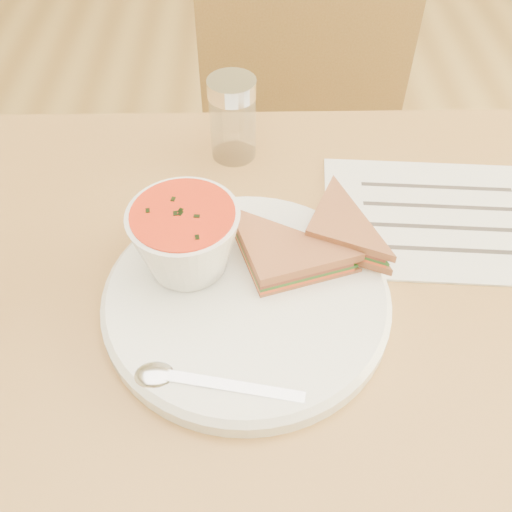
{
  "coord_description": "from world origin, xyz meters",
  "views": [
    {
      "loc": [
        -0.09,
        -0.34,
        1.21
      ],
      "look_at": [
        -0.08,
        0.03,
        0.8
      ],
      "focal_mm": 40.0,
      "sensor_mm": 36.0,
      "label": 1
    }
  ],
  "objects_px": {
    "plate": "(246,299)",
    "condiment_shaker": "(233,119)",
    "dining_table": "(312,459)",
    "chair_far": "(318,193)",
    "soup_bowl": "(186,242)"
  },
  "relations": [
    {
      "from": "chair_far",
      "to": "plate",
      "type": "relative_size",
      "value": 3.26
    },
    {
      "from": "plate",
      "to": "condiment_shaker",
      "type": "height_order",
      "value": "condiment_shaker"
    },
    {
      "from": "chair_far",
      "to": "condiment_shaker",
      "type": "bearing_deg",
      "value": 51.02
    },
    {
      "from": "condiment_shaker",
      "to": "dining_table",
      "type": "bearing_deg",
      "value": -66.96
    },
    {
      "from": "dining_table",
      "to": "chair_far",
      "type": "distance_m",
      "value": 0.5
    },
    {
      "from": "plate",
      "to": "soup_bowl",
      "type": "xyz_separation_m",
      "value": [
        -0.06,
        0.04,
        0.05
      ]
    },
    {
      "from": "plate",
      "to": "condiment_shaker",
      "type": "relative_size",
      "value": 2.69
    },
    {
      "from": "dining_table",
      "to": "chair_far",
      "type": "relative_size",
      "value": 1.06
    },
    {
      "from": "chair_far",
      "to": "soup_bowl",
      "type": "distance_m",
      "value": 0.59
    },
    {
      "from": "chair_far",
      "to": "soup_bowl",
      "type": "bearing_deg",
      "value": 60.23
    },
    {
      "from": "chair_far",
      "to": "condiment_shaker",
      "type": "xyz_separation_m",
      "value": [
        -0.15,
        -0.23,
        0.33
      ]
    },
    {
      "from": "plate",
      "to": "soup_bowl",
      "type": "relative_size",
      "value": 2.63
    },
    {
      "from": "chair_far",
      "to": "soup_bowl",
      "type": "height_order",
      "value": "chair_far"
    },
    {
      "from": "dining_table",
      "to": "condiment_shaker",
      "type": "xyz_separation_m",
      "value": [
        -0.11,
        0.26,
        0.43
      ]
    },
    {
      "from": "chair_far",
      "to": "plate",
      "type": "height_order",
      "value": "chair_far"
    }
  ]
}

